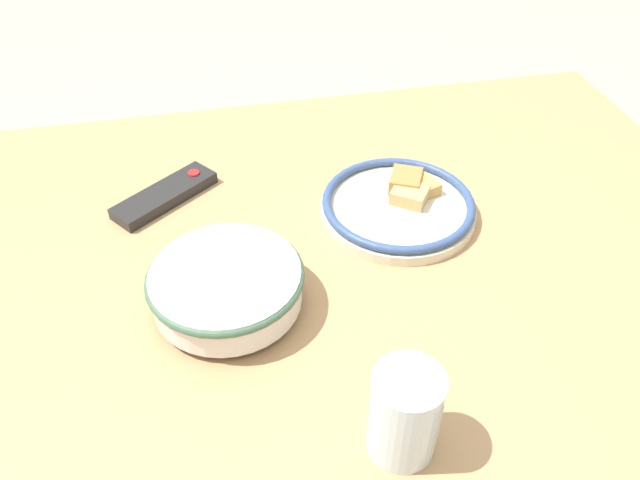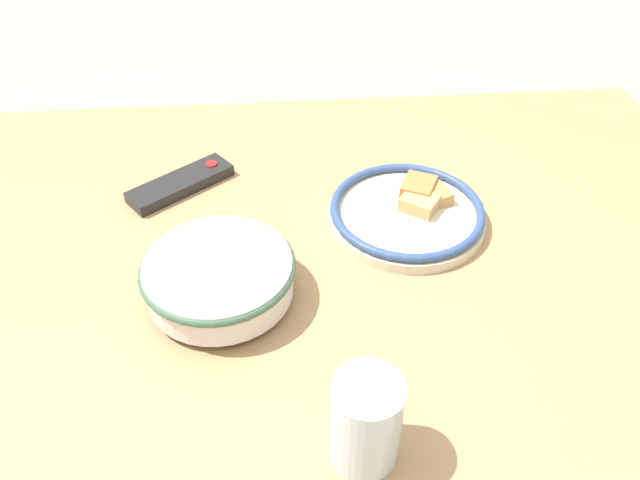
# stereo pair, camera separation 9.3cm
# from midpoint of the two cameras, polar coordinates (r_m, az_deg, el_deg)

# --- Properties ---
(dining_table) EXTENTS (1.37, 1.00, 0.73)m
(dining_table) POSITION_cam_midpoint_polar(r_m,az_deg,el_deg) (1.00, 4.01, -5.19)
(dining_table) COLOR tan
(dining_table) RESTS_ON ground_plane
(noodle_bowl) EXTENTS (0.21, 0.21, 0.07)m
(noodle_bowl) POSITION_cam_midpoint_polar(r_m,az_deg,el_deg) (0.87, -6.20, -3.49)
(noodle_bowl) COLOR silver
(noodle_bowl) RESTS_ON dining_table
(food_plate) EXTENTS (0.25, 0.25, 0.04)m
(food_plate) POSITION_cam_midpoint_polar(r_m,az_deg,el_deg) (1.02, 10.62, 2.43)
(food_plate) COLOR beige
(food_plate) RESTS_ON dining_table
(tv_remote) EXTENTS (0.18, 0.16, 0.02)m
(tv_remote) POSITION_cam_midpoint_polar(r_m,az_deg,el_deg) (1.10, -10.26, 5.01)
(tv_remote) COLOR black
(tv_remote) RESTS_ON dining_table
(drinking_glass) EXTENTS (0.08, 0.08, 0.12)m
(drinking_glass) POSITION_cam_midpoint_polar(r_m,az_deg,el_deg) (0.70, 8.21, -16.28)
(drinking_glass) COLOR silver
(drinking_glass) RESTS_ON dining_table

